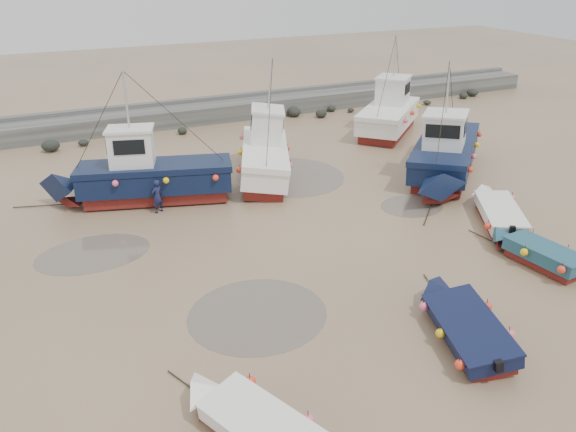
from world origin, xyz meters
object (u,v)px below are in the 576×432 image
at_px(dinghy_0, 261,425).
at_px(cabin_boat_3, 391,112).
at_px(dinghy_3, 499,210).
at_px(cabin_boat_1, 262,152).
at_px(person, 159,212).
at_px(dinghy_1, 467,322).
at_px(dinghy_2, 537,250).
at_px(cabin_boat_0, 142,175).
at_px(cabin_boat_2, 445,154).

bearing_deg(dinghy_0, cabin_boat_3, 25.97).
distance_m(dinghy_3, cabin_boat_1, 12.36).
bearing_deg(person, dinghy_1, 87.19).
xyz_separation_m(dinghy_2, person, (-12.38, 10.83, -0.56)).
height_order(cabin_boat_0, cabin_boat_1, same).
xyz_separation_m(dinghy_0, dinghy_1, (7.47, 1.24, 0.00)).
distance_m(dinghy_3, person, 15.60).
height_order(cabin_boat_0, person, cabin_boat_0).
bearing_deg(cabin_boat_3, cabin_boat_1, -111.84).
height_order(dinghy_1, person, dinghy_1).
bearing_deg(dinghy_2, cabin_boat_2, 64.96).
bearing_deg(cabin_boat_2, dinghy_2, 119.00).
xyz_separation_m(cabin_boat_0, cabin_boat_3, (17.58, 4.96, 0.03)).
relative_size(dinghy_2, cabin_boat_0, 0.50).
bearing_deg(cabin_boat_1, dinghy_0, -90.57).
distance_m(cabin_boat_1, cabin_boat_2, 9.81).
distance_m(cabin_boat_0, cabin_boat_2, 15.76).
distance_m(cabin_boat_1, person, 6.85).
relative_size(cabin_boat_3, person, 5.05).
relative_size(dinghy_2, dinghy_3, 0.91).
relative_size(dinghy_0, dinghy_1, 0.99).
bearing_deg(person, dinghy_0, 57.63).
height_order(cabin_boat_1, cabin_boat_3, same).
height_order(cabin_boat_0, cabin_boat_2, same).
height_order(dinghy_0, person, dinghy_0).
height_order(dinghy_2, cabin_boat_3, cabin_boat_3).
bearing_deg(cabin_boat_1, dinghy_2, -43.64).
xyz_separation_m(dinghy_1, dinghy_2, (5.63, 2.57, 0.02)).
bearing_deg(dinghy_1, cabin_boat_2, 71.05).
distance_m(dinghy_1, dinghy_2, 6.19).
xyz_separation_m(dinghy_3, cabin_boat_1, (-7.53, 9.78, 0.80)).
relative_size(dinghy_2, cabin_boat_3, 0.64).
xyz_separation_m(dinghy_1, cabin_boat_1, (-0.50, 15.87, 0.80)).
distance_m(dinghy_1, person, 15.01).
xyz_separation_m(dinghy_3, cabin_boat_3, (3.50, 13.90, 0.81)).
bearing_deg(dinghy_3, cabin_boat_1, 158.12).
xyz_separation_m(dinghy_1, cabin_boat_3, (10.52, 19.99, 0.81)).
bearing_deg(dinghy_3, dinghy_0, -122.65).
relative_size(dinghy_1, cabin_boat_2, 0.66).
distance_m(cabin_boat_2, person, 15.22).
relative_size(dinghy_3, cabin_boat_1, 0.59).
height_order(dinghy_2, dinghy_3, same).
xyz_separation_m(dinghy_2, dinghy_3, (1.39, 3.52, -0.02)).
xyz_separation_m(dinghy_1, dinghy_3, (7.02, 6.09, -0.01)).
bearing_deg(dinghy_3, cabin_boat_2, 107.29).
xyz_separation_m(cabin_boat_1, cabin_boat_2, (8.81, -4.30, -0.04)).
height_order(dinghy_0, dinghy_2, same).
bearing_deg(dinghy_2, cabin_boat_0, 127.08).
distance_m(cabin_boat_0, person, 2.13).
bearing_deg(cabin_boat_0, dinghy_0, -165.93).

